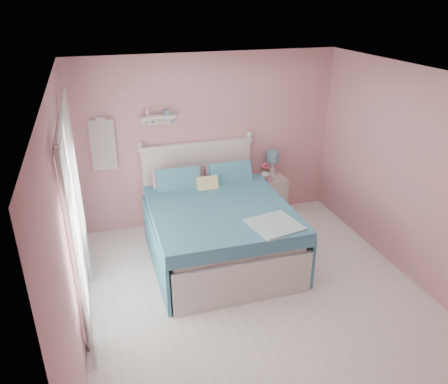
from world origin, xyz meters
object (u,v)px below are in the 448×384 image
nightstand (269,197)px  teacup (269,179)px  bed (217,227)px  table_lamp (272,158)px  vase (265,173)px

nightstand → teacup: (-0.07, -0.14, 0.38)m
bed → table_lamp: 1.63m
nightstand → table_lamp: table_lamp is taller
nightstand → table_lamp: (0.06, 0.09, 0.62)m
bed → table_lamp: (1.20, 0.97, 0.54)m
bed → teacup: (1.06, 0.74, 0.29)m
vase → teacup: bearing=-86.5°
vase → teacup: vase is taller
teacup → nightstand: bearing=63.1°
bed → teacup: 1.32m
vase → table_lamp: bearing=32.4°
table_lamp → vase: bearing=-147.6°
nightstand → teacup: 0.41m
teacup → bed: bearing=-145.3°
bed → vase: bed is taller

